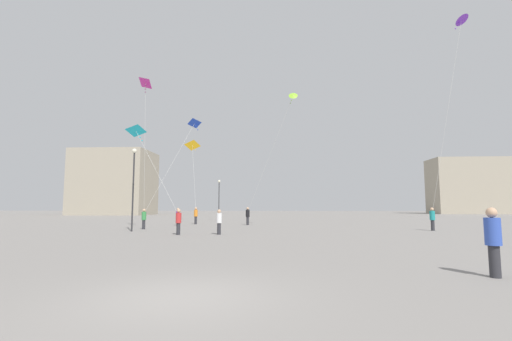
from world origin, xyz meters
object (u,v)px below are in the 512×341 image
person_in_teal (432,218)px  person_in_black (248,215)px  kite_lime_diamond (292,98)px  kite_amber_delta (192,146)px  kite_cobalt_delta (194,125)px  lamppost_west (134,177)px  lamppost_east (219,194)px  person_in_purple (178,216)px  building_centre_hall (482,186)px  person_in_white (219,221)px  building_left_hall (115,183)px  kite_violet_diamond (461,22)px  person_in_red (179,221)px  kite_cyan_delta (137,132)px  person_in_orange (196,215)px  person_in_blue (493,239)px  person_in_green (144,218)px  kite_magenta_delta (146,85)px

person_in_teal → person_in_black: bearing=-7.3°
kite_lime_diamond → kite_amber_delta: size_ratio=1.23×
kite_cobalt_delta → lamppost_west: kite_cobalt_delta is taller
kite_cobalt_delta → lamppost_east: (-0.73, 16.25, -5.53)m
person_in_purple → lamppost_west: bearing=116.3°
kite_lime_diamond → kite_amber_delta: bearing=134.6°
building_centre_hall → lamppost_west: building_centre_hall is taller
person_in_white → building_left_hall: building_left_hall is taller
kite_violet_diamond → kite_cobalt_delta: kite_violet_diamond is taller
lamppost_east → person_in_white: bearing=-79.2°
person_in_white → kite_lime_diamond: (5.10, 8.49, 10.90)m
person_in_black → person_in_red: size_ratio=1.06×
kite_cyan_delta → building_centre_hall: (60.90, 74.05, 0.30)m
person_in_orange → person_in_black: (5.66, -1.21, 0.00)m
person_in_orange → kite_cobalt_delta: size_ratio=0.21×
person_in_blue → person_in_red: person_in_blue is taller
person_in_black → kite_violet_diamond: kite_violet_diamond is taller
person_in_orange → person_in_purple: bearing=120.1°
kite_cobalt_delta → building_centre_hall: building_centre_hall is taller
lamppost_east → person_in_red: bearing=-85.6°
person_in_black → building_left_hall: building_left_hall is taller
kite_cobalt_delta → person_in_white: bearing=-62.4°
person_in_white → person_in_teal: (15.76, 5.16, 0.06)m
person_in_green → kite_amber_delta: (-0.45, 16.44, 8.81)m
person_in_red → lamppost_west: lamppost_west is taller
person_in_orange → building_left_hall: 51.23m
person_in_orange → kite_lime_diamond: bearing=-156.9°
lamppost_east → person_in_teal: bearing=-42.1°
kite_violet_diamond → kite_cyan_delta: kite_violet_diamond is taller
person_in_red → kite_violet_diamond: bearing=-165.0°
person_in_teal → kite_amber_delta: size_ratio=0.20×
person_in_black → building_left_hall: (-35.32, 42.50, 6.28)m
person_in_orange → kite_magenta_delta: (-1.94, -9.62, 10.88)m
person_in_blue → lamppost_west: bearing=-46.9°
person_in_black → person_in_red: 13.27m
person_in_purple → building_left_hall: size_ratio=0.10×
person_in_red → lamppost_west: bearing=-26.5°
person_in_teal → kite_amber_delta: (-23.43, 16.28, 8.75)m
kite_magenta_delta → lamppost_east: 21.23m
person_in_white → lamppost_east: (-4.46, 23.40, 2.67)m
person_in_black → kite_lime_diamond: bearing=10.2°
kite_cobalt_delta → building_left_hall: bearing=123.0°
lamppost_west → person_in_white: bearing=-18.4°
person_in_green → person_in_red: bearing=14.0°
person_in_blue → person_in_purple: 29.18m
person_in_green → person_in_white: 8.78m
building_centre_hall → kite_violet_diamond: bearing=-118.1°
person_in_teal → lamppost_west: lamppost_west is taller
kite_lime_diamond → building_left_hall: (-39.84, 46.44, -4.54)m
person_in_white → kite_amber_delta: size_ratio=0.18×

